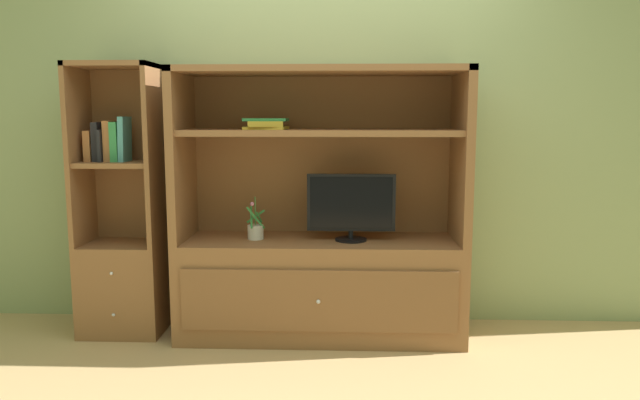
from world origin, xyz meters
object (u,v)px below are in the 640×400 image
Objects in this scene: potted_plant at (255,231)px; upright_book_row at (109,142)px; media_console at (320,255)px; tv_monitor at (351,206)px; bookshelf_tall at (123,246)px; magazine_stack at (266,124)px.

potted_plant is 0.96× the size of upright_book_row.
media_console is 0.37m from tv_monitor.
media_console is 3.25× the size of tv_monitor.
media_console is at bearing -0.10° from bookshelf_tall.
media_console reaches higher than potted_plant.
tv_monitor is 2.03× the size of potted_plant.
upright_book_row is (-1.28, -0.01, 0.69)m from media_console.
magazine_stack is (-0.51, 0.04, 0.49)m from tv_monitor.
magazine_stack is at bearing 0.64° from upright_book_row.
upright_book_row is at bearing 179.70° from potted_plant.
magazine_stack reaches higher than tv_monitor.
media_console is at bearing 0.37° from upright_book_row.
upright_book_row reaches higher than tv_monitor.
upright_book_row reaches higher than magazine_stack.
magazine_stack is at bearing 175.81° from tv_monitor.
bookshelf_tall is (-0.91, -0.00, -0.76)m from magazine_stack.
potted_plant is 0.65m from magazine_stack.
tv_monitor is 1.51m from upright_book_row.
tv_monitor is at bearing -2.16° from potted_plant.
media_console reaches higher than magazine_stack.
potted_plant is 1.03m from upright_book_row.
bookshelf_tall is (-1.23, 0.00, 0.04)m from media_console.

